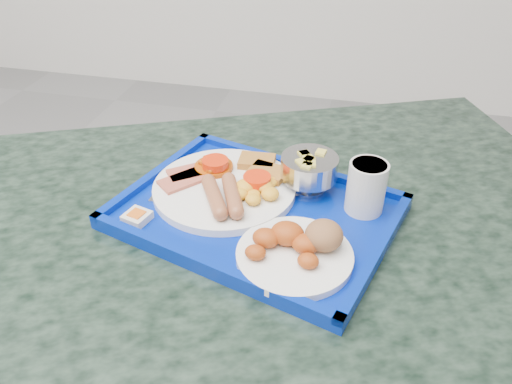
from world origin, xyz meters
TOP-DOWN VIEW (x-y plane):
  - table at (0.72, 0.72)m, footprint 1.49×1.28m
  - tray at (0.71, 0.73)m, footprint 0.55×0.46m
  - main_plate at (0.65, 0.77)m, footprint 0.27×0.27m
  - bread_plate at (0.80, 0.62)m, footprint 0.18×0.18m
  - fruit_bowl at (0.79, 0.81)m, footprint 0.11×0.11m
  - juice_cup at (0.90, 0.77)m, footprint 0.07×0.07m
  - spoon at (0.54, 0.82)m, footprint 0.08×0.15m
  - knife at (0.52, 0.78)m, footprint 0.01×0.16m
  - jam_packet at (0.52, 0.65)m, footprint 0.05×0.05m

SIDE VIEW (x-z plane):
  - table at x=0.72m, z-range 0.19..0.98m
  - tray at x=0.71m, z-range 0.78..0.81m
  - knife at x=0.52m, z-range 0.80..0.81m
  - spoon at x=0.54m, z-range 0.80..0.81m
  - jam_packet at x=0.52m, z-range 0.80..0.82m
  - main_plate at x=0.65m, z-range 0.80..0.84m
  - bread_plate at x=0.80m, z-range 0.79..0.85m
  - fruit_bowl at x=0.79m, z-range 0.81..0.89m
  - juice_cup at x=0.90m, z-range 0.81..0.90m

